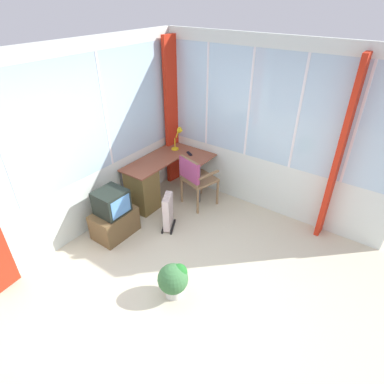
{
  "coord_description": "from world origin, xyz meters",
  "views": [
    {
      "loc": [
        -2.11,
        -1.68,
        3.21
      ],
      "look_at": [
        0.94,
        0.51,
        0.78
      ],
      "focal_mm": 29.7,
      "sensor_mm": 36.0,
      "label": 1
    }
  ],
  "objects_px": {
    "tv_remote": "(189,154)",
    "wooden_armchair": "(194,175)",
    "tv_on_stand": "(114,216)",
    "desk_lamp": "(180,135)",
    "space_heater": "(168,211)",
    "desk": "(146,185)",
    "potted_plant": "(174,279)"
  },
  "relations": [
    {
      "from": "desk",
      "to": "tv_remote",
      "type": "xyz_separation_m",
      "value": [
        0.82,
        -0.31,
        0.35
      ]
    },
    {
      "from": "wooden_armchair",
      "to": "potted_plant",
      "type": "relative_size",
      "value": 2.0
    },
    {
      "from": "desk",
      "to": "desk_lamp",
      "type": "relative_size",
      "value": 3.5
    },
    {
      "from": "tv_remote",
      "to": "desk_lamp",
      "type": "bearing_deg",
      "value": 102.16
    },
    {
      "from": "desk_lamp",
      "to": "wooden_armchair",
      "type": "bearing_deg",
      "value": -124.41
    },
    {
      "from": "desk_lamp",
      "to": "space_heater",
      "type": "height_order",
      "value": "desk_lamp"
    },
    {
      "from": "wooden_armchair",
      "to": "space_heater",
      "type": "height_order",
      "value": "wooden_armchair"
    },
    {
      "from": "desk_lamp",
      "to": "potted_plant",
      "type": "distance_m",
      "value": 2.73
    },
    {
      "from": "tv_remote",
      "to": "wooden_armchair",
      "type": "xyz_separation_m",
      "value": [
        -0.34,
        -0.34,
        -0.17
      ]
    },
    {
      "from": "desk",
      "to": "wooden_armchair",
      "type": "bearing_deg",
      "value": -53.68
    },
    {
      "from": "desk",
      "to": "tv_on_stand",
      "type": "height_order",
      "value": "tv_on_stand"
    },
    {
      "from": "wooden_armchair",
      "to": "desk",
      "type": "bearing_deg",
      "value": 126.32
    },
    {
      "from": "potted_plant",
      "to": "tv_on_stand",
      "type": "bearing_deg",
      "value": 74.98
    },
    {
      "from": "desk",
      "to": "wooden_armchair",
      "type": "xyz_separation_m",
      "value": [
        0.48,
        -0.65,
        0.18
      ]
    },
    {
      "from": "wooden_armchair",
      "to": "tv_on_stand",
      "type": "bearing_deg",
      "value": 157.89
    },
    {
      "from": "wooden_armchair",
      "to": "tv_on_stand",
      "type": "relative_size",
      "value": 1.2
    },
    {
      "from": "wooden_armchair",
      "to": "potted_plant",
      "type": "xyz_separation_m",
      "value": [
        -1.71,
        -0.91,
        -0.33
      ]
    },
    {
      "from": "desk",
      "to": "potted_plant",
      "type": "xyz_separation_m",
      "value": [
        -1.23,
        -1.57,
        -0.15
      ]
    },
    {
      "from": "desk_lamp",
      "to": "potted_plant",
      "type": "xyz_separation_m",
      "value": [
        -2.13,
        -1.53,
        -0.76
      ]
    },
    {
      "from": "desk",
      "to": "tv_on_stand",
      "type": "relative_size",
      "value": 1.84
    },
    {
      "from": "desk_lamp",
      "to": "tv_remote",
      "type": "bearing_deg",
      "value": -107.17
    },
    {
      "from": "desk",
      "to": "tv_remote",
      "type": "height_order",
      "value": "tv_remote"
    },
    {
      "from": "tv_on_stand",
      "to": "potted_plant",
      "type": "distance_m",
      "value": 1.5
    },
    {
      "from": "desk_lamp",
      "to": "potted_plant",
      "type": "relative_size",
      "value": 0.88
    },
    {
      "from": "tv_on_stand",
      "to": "desk_lamp",
      "type": "bearing_deg",
      "value": 2.66
    },
    {
      "from": "tv_remote",
      "to": "tv_on_stand",
      "type": "xyz_separation_m",
      "value": [
        -1.66,
        0.19,
        -0.42
      ]
    },
    {
      "from": "desk_lamp",
      "to": "wooden_armchair",
      "type": "distance_m",
      "value": 0.86
    },
    {
      "from": "desk",
      "to": "potted_plant",
      "type": "bearing_deg",
      "value": -128.16
    },
    {
      "from": "tv_remote",
      "to": "space_heater",
      "type": "bearing_deg",
      "value": -132.04
    },
    {
      "from": "desk_lamp",
      "to": "tv_remote",
      "type": "distance_m",
      "value": 0.39
    },
    {
      "from": "tv_remote",
      "to": "space_heater",
      "type": "distance_m",
      "value": 1.2
    },
    {
      "from": "space_heater",
      "to": "desk",
      "type": "bearing_deg",
      "value": 70.99
    }
  ]
}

